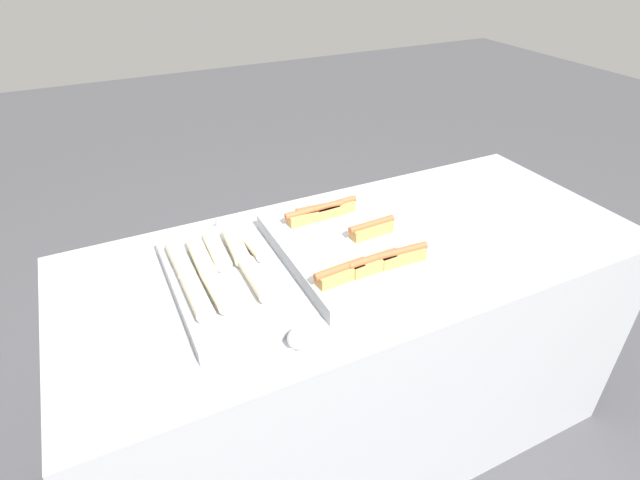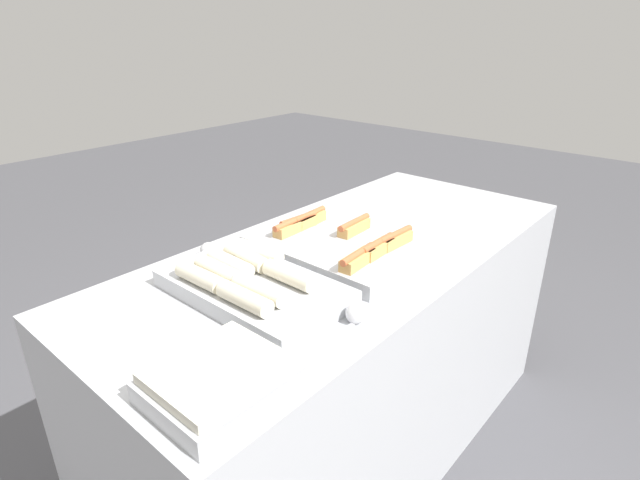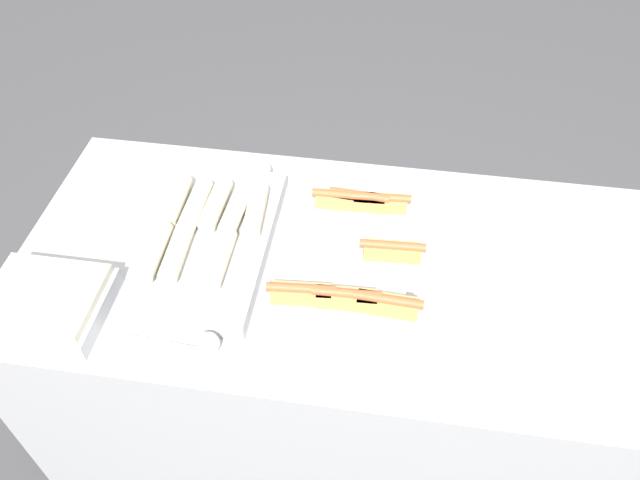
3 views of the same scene
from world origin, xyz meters
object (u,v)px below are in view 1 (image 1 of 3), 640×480
at_px(tray_wraps, 226,276).
at_px(serving_spoon_near, 293,341).
at_px(tray_hotdogs, 339,247).
at_px(tray_side_front, 121,379).
at_px(serving_spoon_far, 220,226).

height_order(tray_wraps, serving_spoon_near, tray_wraps).
bearing_deg(tray_hotdogs, tray_side_front, -159.37).
bearing_deg(tray_hotdogs, serving_spoon_near, -133.43).
relative_size(tray_wraps, serving_spoon_far, 2.35).
height_order(tray_hotdogs, tray_wraps, same).
height_order(tray_hotdogs, tray_side_front, tray_hotdogs).
xyz_separation_m(tray_hotdogs, serving_spoon_near, (-0.29, -0.31, -0.01)).
height_order(serving_spoon_near, serving_spoon_far, same).
relative_size(tray_hotdogs, serving_spoon_far, 2.40).
height_order(tray_side_front, serving_spoon_far, tray_side_front).
distance_m(tray_side_front, serving_spoon_near, 0.40).
bearing_deg(serving_spoon_far, serving_spoon_near, -89.49).
distance_m(tray_hotdogs, tray_side_front, 0.73).
height_order(tray_wraps, tray_side_front, tray_wraps).
relative_size(tray_hotdogs, tray_wraps, 1.02).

